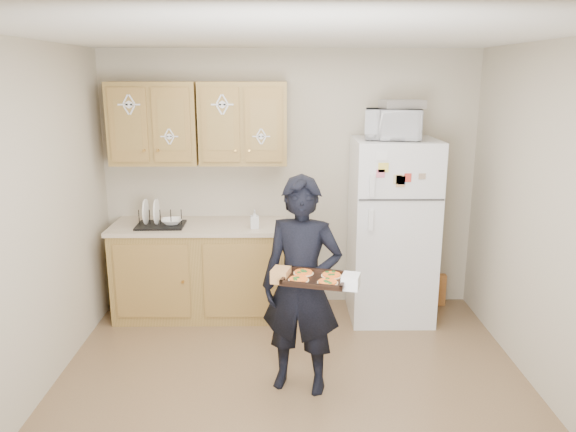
{
  "coord_description": "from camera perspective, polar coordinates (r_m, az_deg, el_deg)",
  "views": [
    {
      "loc": [
        -0.06,
        -3.6,
        2.26
      ],
      "look_at": [
        -0.03,
        0.45,
        1.24
      ],
      "focal_mm": 35.0,
      "sensor_mm": 36.0,
      "label": 1
    }
  ],
  "objects": [
    {
      "name": "wall_right",
      "position": [
        4.18,
        26.0,
        -1.3
      ],
      "size": [
        0.04,
        3.6,
        2.5
      ],
      "primitive_type": "cube",
      "color": "#B6AA93",
      "rests_on": "floor"
    },
    {
      "name": "base_cabinet",
      "position": [
        5.46,
        -8.79,
        -5.59
      ],
      "size": [
        1.6,
        0.6,
        0.86
      ],
      "primitive_type": "cube",
      "color": "brown",
      "rests_on": "floor"
    },
    {
      "name": "pizza_front_right",
      "position": [
        3.63,
        4.04,
        -6.72
      ],
      "size": [
        0.14,
        0.14,
        0.02
      ],
      "primitive_type": "cylinder",
      "color": "orange",
      "rests_on": "baking_tray"
    },
    {
      "name": "ceiling",
      "position": [
        3.61,
        0.55,
        17.95
      ],
      "size": [
        3.6,
        3.6,
        0.0
      ],
      "primitive_type": "plane",
      "color": "white",
      "rests_on": "wall_back"
    },
    {
      "name": "bowl",
      "position": [
        5.29,
        -11.72,
        -0.55
      ],
      "size": [
        0.22,
        0.22,
        0.05
      ],
      "primitive_type": "imported",
      "rotation": [
        0.0,
        0.0,
        0.15
      ],
      "color": "white",
      "rests_on": "dish_rack"
    },
    {
      "name": "pizza_back_left",
      "position": [
        3.79,
        1.58,
        -5.76
      ],
      "size": [
        0.14,
        0.14,
        0.02
      ],
      "primitive_type": "cylinder",
      "color": "orange",
      "rests_on": "baking_tray"
    },
    {
      "name": "wall_left",
      "position": [
        4.13,
        -25.37,
        -1.42
      ],
      "size": [
        0.04,
        3.6,
        2.5
      ],
      "primitive_type": "cube",
      "color": "#B6AA93",
      "rests_on": "floor"
    },
    {
      "name": "baking_tray",
      "position": [
        3.71,
        2.78,
        -6.46
      ],
      "size": [
        0.47,
        0.4,
        0.04
      ],
      "primitive_type": "cube",
      "rotation": [
        0.0,
        0.0,
        -0.27
      ],
      "color": "black",
      "rests_on": "person"
    },
    {
      "name": "soap_bottle",
      "position": [
        5.11,
        -3.41,
        -0.31
      ],
      "size": [
        0.08,
        0.09,
        0.17
      ],
      "primitive_type": "imported",
      "rotation": [
        0.0,
        0.0,
        0.1
      ],
      "color": "silver",
      "rests_on": "countertop"
    },
    {
      "name": "wall_back",
      "position": [
        5.5,
        0.18,
        3.58
      ],
      "size": [
        3.6,
        0.04,
        2.5
      ],
      "primitive_type": "cube",
      "color": "#B6AA93",
      "rests_on": "floor"
    },
    {
      "name": "person",
      "position": [
        4.03,
        1.39,
        -7.14
      ],
      "size": [
        0.66,
        0.52,
        1.59
      ],
      "primitive_type": "imported",
      "rotation": [
        0.0,
        0.0,
        -0.27
      ],
      "color": "black",
      "rests_on": "floor"
    },
    {
      "name": "upper_cab_left",
      "position": [
        5.37,
        -13.43,
        9.14
      ],
      "size": [
        0.8,
        0.33,
        0.75
      ],
      "primitive_type": "cube",
      "color": "brown",
      "rests_on": "wall_back"
    },
    {
      "name": "microwave",
      "position": [
        5.1,
        10.63,
        9.14
      ],
      "size": [
        0.54,
        0.41,
        0.27
      ],
      "primitive_type": "imported",
      "rotation": [
        0.0,
        0.0,
        -0.17
      ],
      "color": "silver",
      "rests_on": "refrigerator"
    },
    {
      "name": "dish_rack",
      "position": [
        5.3,
        -12.85,
        -0.12
      ],
      "size": [
        0.44,
        0.33,
        0.17
      ],
      "primitive_type": "cube",
      "rotation": [
        0.0,
        0.0,
        0.02
      ],
      "color": "black",
      "rests_on": "countertop"
    },
    {
      "name": "upper_cab_right",
      "position": [
        5.25,
        -4.56,
        9.37
      ],
      "size": [
        0.8,
        0.33,
        0.75
      ],
      "primitive_type": "cube",
      "color": "brown",
      "rests_on": "wall_back"
    },
    {
      "name": "floor",
      "position": [
        4.26,
        0.46,
        -17.93
      ],
      "size": [
        3.6,
        3.6,
        0.0
      ],
      "primitive_type": "plane",
      "color": "brown",
      "rests_on": "ground"
    },
    {
      "name": "cereal_box",
      "position": [
        5.88,
        14.73,
        -7.25
      ],
      "size": [
        0.2,
        0.07,
        0.32
      ],
      "primitive_type": "cube",
      "color": "gold",
      "rests_on": "floor"
    },
    {
      "name": "wall_front",
      "position": [
        2.07,
        1.39,
        -15.12
      ],
      "size": [
        3.6,
        0.04,
        2.5
      ],
      "primitive_type": "cube",
      "color": "#B6AA93",
      "rests_on": "floor"
    },
    {
      "name": "pizza_front_left",
      "position": [
        3.66,
        1.09,
        -6.46
      ],
      "size": [
        0.14,
        0.14,
        0.02
      ],
      "primitive_type": "cylinder",
      "color": "orange",
      "rests_on": "baking_tray"
    },
    {
      "name": "refrigerator",
      "position": [
        5.33,
        10.5,
        -1.43
      ],
      "size": [
        0.75,
        0.7,
        1.7
      ],
      "primitive_type": "cube",
      "color": "silver",
      "rests_on": "floor"
    },
    {
      "name": "pizza_back_right",
      "position": [
        3.75,
        4.44,
        -5.99
      ],
      "size": [
        0.14,
        0.14,
        0.02
      ],
      "primitive_type": "cylinder",
      "color": "orange",
      "rests_on": "baking_tray"
    },
    {
      "name": "countertop",
      "position": [
        5.33,
        -8.97,
        -1.03
      ],
      "size": [
        1.64,
        0.64,
        0.04
      ],
      "primitive_type": "cube",
      "color": "tan",
      "rests_on": "base_cabinet"
    },
    {
      "name": "foil_pan",
      "position": [
        5.13,
        11.51,
        11.07
      ],
      "size": [
        0.39,
        0.3,
        0.08
      ],
      "primitive_type": "cube",
      "rotation": [
        0.0,
        0.0,
        0.15
      ],
      "color": "#B8B8BF",
      "rests_on": "microwave"
    }
  ]
}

